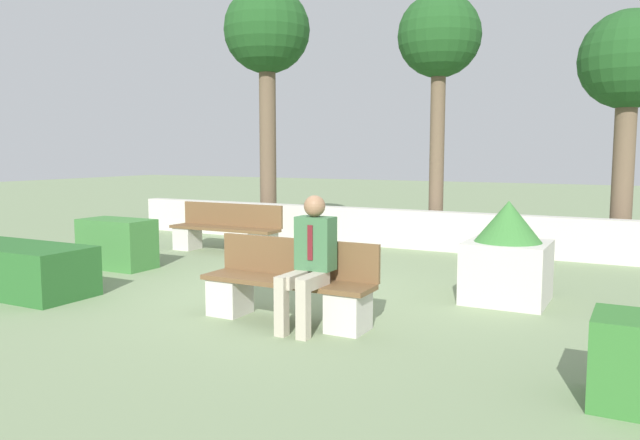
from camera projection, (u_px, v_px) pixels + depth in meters
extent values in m
plane|color=gray|center=(288.00, 295.00, 7.74)|extent=(60.00, 60.00, 0.00)
cube|color=beige|center=(408.00, 229.00, 11.49)|extent=(12.38, 0.30, 0.70)
cube|color=brown|center=(286.00, 282.00, 6.47)|extent=(1.89, 0.44, 0.05)
cube|color=brown|center=(297.00, 257.00, 6.66)|extent=(1.89, 0.04, 0.40)
cube|color=beige|center=(230.00, 296.00, 6.83)|extent=(0.36, 0.40, 0.40)
cube|color=beige|center=(348.00, 311.00, 6.16)|extent=(0.36, 0.40, 0.40)
cube|color=brown|center=(224.00, 229.00, 10.96)|extent=(2.11, 0.44, 0.05)
cube|color=brown|center=(232.00, 215.00, 11.14)|extent=(2.11, 0.04, 0.40)
cube|color=beige|center=(187.00, 238.00, 11.36)|extent=(0.36, 0.40, 0.40)
cube|color=beige|center=(263.00, 244.00, 10.60)|extent=(0.36, 0.40, 0.40)
cube|color=#B2A893|center=(295.00, 279.00, 6.16)|extent=(0.14, 0.46, 0.13)
cube|color=#B2A893|center=(313.00, 281.00, 6.07)|extent=(0.14, 0.46, 0.13)
cube|color=#B2A893|center=(282.00, 306.00, 6.00)|extent=(0.11, 0.11, 0.58)
cube|color=#B2A893|center=(303.00, 309.00, 5.88)|extent=(0.11, 0.11, 0.58)
cube|color=#3D6B42|center=(316.00, 243.00, 6.29)|extent=(0.38, 0.22, 0.54)
sphere|color=#936B4C|center=(315.00, 206.00, 6.23)|extent=(0.22, 0.22, 0.22)
cube|color=maroon|center=(310.00, 243.00, 6.19)|extent=(0.06, 0.01, 0.35)
cube|color=#286028|center=(15.00, 269.00, 7.83)|extent=(2.11, 0.88, 0.61)
cube|color=#3D7A38|center=(117.00, 244.00, 9.52)|extent=(1.14, 0.60, 0.75)
cube|color=beige|center=(507.00, 272.00, 7.37)|extent=(0.93, 0.93, 0.72)
cone|color=#387533|center=(508.00, 221.00, 7.31)|extent=(0.78, 0.78, 0.49)
cylinder|color=brown|center=(268.00, 144.00, 13.69)|extent=(0.36, 0.36, 3.88)
sphere|color=#1E4C1E|center=(267.00, 30.00, 13.42)|extent=(1.86, 1.86, 1.86)
cylinder|color=brown|center=(437.00, 154.00, 11.61)|extent=(0.27, 0.27, 3.47)
sphere|color=#1E4C1E|center=(439.00, 35.00, 11.37)|extent=(1.52, 1.52, 1.52)
cylinder|color=brown|center=(623.00, 173.00, 10.39)|extent=(0.34, 0.34, 2.83)
sphere|color=#1E4C1E|center=(629.00, 59.00, 10.18)|extent=(1.61, 1.61, 1.61)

